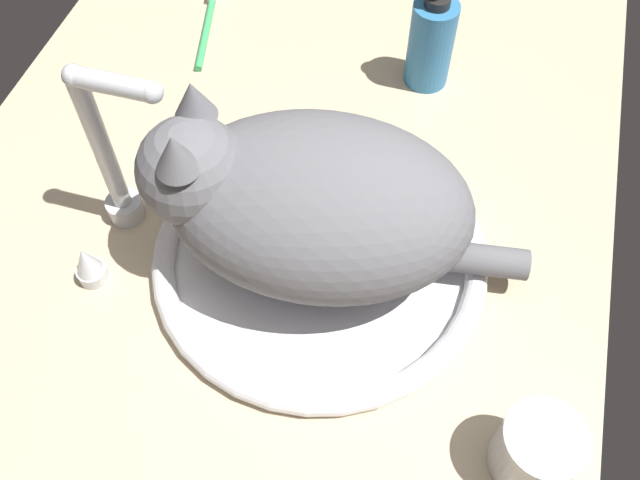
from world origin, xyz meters
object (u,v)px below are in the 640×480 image
sink_basin (320,255)px  toothbrush (207,25)px  metal_jar (536,451)px  faucet (116,168)px  soap_pump_bottle (431,41)px  cat (300,200)px

sink_basin → toothbrush: (32.37, 25.34, -0.42)cm
metal_jar → toothbrush: metal_jar is taller
faucet → soap_pump_bottle: faucet is taller
soap_pump_bottle → toothbrush: soap_pump_bottle is taller
sink_basin → soap_pump_bottle: 31.69cm
cat → metal_jar: cat is taller
soap_pump_bottle → metal_jar: 50.19cm
toothbrush → metal_jar: bearing=-134.4°
cat → toothbrush: size_ratio=2.41×
soap_pump_bottle → toothbrush: bearing=87.0°
faucet → soap_pump_bottle: 41.34cm
cat → toothbrush: 41.31cm
metal_jar → cat: bearing=58.9°
toothbrush → cat: bearing=-144.4°
soap_pump_bottle → metal_jar: bearing=-158.6°
sink_basin → metal_jar: size_ratio=4.85×
sink_basin → toothbrush: size_ratio=2.22×
soap_pump_bottle → toothbrush: (1.61, 30.95, -5.57)cm
cat → metal_jar: 31.01cm
soap_pump_bottle → toothbrush: 31.49cm
faucet → metal_jar: (-15.90, -45.86, -4.80)cm
faucet → cat: bearing=-90.7°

